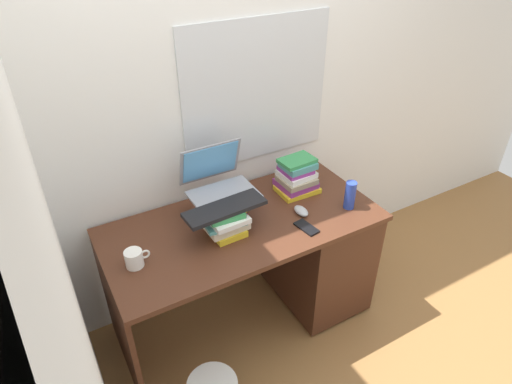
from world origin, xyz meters
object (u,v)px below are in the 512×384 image
(desk, at_px, (301,251))
(book_stack_side, at_px, (297,177))
(book_stack_keyboard_riser, at_px, (226,221))
(keyboard, at_px, (225,208))
(computer_mouse, at_px, (301,211))
(laptop, at_px, (218,181))
(book_stack_tall, at_px, (225,208))
(water_bottle, at_px, (350,195))
(cell_phone, at_px, (306,227))
(mug, at_px, (134,259))

(desk, distance_m, book_stack_side, 0.46)
(book_stack_keyboard_riser, height_order, keyboard, keyboard)
(book_stack_side, height_order, computer_mouse, book_stack_side)
(book_stack_keyboard_riser, xyz_separation_m, laptop, (0.05, 0.18, 0.13))
(book_stack_tall, relative_size, book_stack_keyboard_riser, 1.03)
(laptop, height_order, water_bottle, laptop)
(book_stack_keyboard_riser, bearing_deg, water_bottle, -10.78)
(book_stack_tall, xyz_separation_m, cell_phone, (0.33, -0.29, -0.07))
(book_stack_tall, distance_m, water_bottle, 0.69)
(book_stack_keyboard_riser, relative_size, computer_mouse, 2.19)
(keyboard, height_order, computer_mouse, keyboard)
(book_stack_tall, bearing_deg, laptop, 91.77)
(book_stack_keyboard_riser, relative_size, book_stack_side, 0.96)
(book_stack_tall, xyz_separation_m, computer_mouse, (0.38, -0.17, -0.05))
(desk, distance_m, mug, 1.05)
(book_stack_tall, xyz_separation_m, book_stack_side, (0.49, 0.04, 0.02))
(keyboard, xyz_separation_m, computer_mouse, (0.43, -0.05, -0.14))
(book_stack_side, distance_m, mug, 1.03)
(laptop, distance_m, cell_phone, 0.52)
(mug, bearing_deg, water_bottle, -6.12)
(book_stack_side, xyz_separation_m, keyboard, (-0.54, -0.16, 0.06))
(book_stack_side, distance_m, computer_mouse, 0.25)
(book_stack_tall, distance_m, computer_mouse, 0.42)
(book_stack_tall, bearing_deg, water_bottle, -20.95)
(mug, height_order, cell_phone, mug)
(desk, height_order, keyboard, keyboard)
(book_stack_tall, height_order, mug, book_stack_tall)
(book_stack_keyboard_riser, bearing_deg, mug, -179.19)
(mug, bearing_deg, keyboard, 0.69)
(water_bottle, height_order, cell_phone, water_bottle)
(laptop, bearing_deg, water_bottle, -25.56)
(desk, distance_m, laptop, 0.73)
(laptop, bearing_deg, mug, -160.79)
(book_stack_side, xyz_separation_m, laptop, (-0.49, 0.02, 0.11))
(book_stack_keyboard_riser, xyz_separation_m, water_bottle, (0.70, -0.13, 0.01))
(book_stack_keyboard_riser, bearing_deg, laptop, 74.29)
(book_stack_tall, bearing_deg, book_stack_side, 4.88)
(book_stack_side, bearing_deg, keyboard, -163.77)
(keyboard, distance_m, water_bottle, 0.72)
(desk, bearing_deg, computer_mouse, -137.98)
(desk, bearing_deg, laptop, 159.37)
(book_stack_keyboard_riser, relative_size, keyboard, 0.54)
(mug, bearing_deg, computer_mouse, -2.80)
(computer_mouse, xyz_separation_m, cell_phone, (-0.05, -0.12, -0.01))
(computer_mouse, relative_size, mug, 0.86)
(book_stack_side, bearing_deg, computer_mouse, -117.15)
(book_stack_side, relative_size, mug, 1.97)
(laptop, bearing_deg, book_stack_tall, -88.23)
(keyboard, distance_m, mug, 0.49)
(desk, relative_size, book_stack_tall, 6.29)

